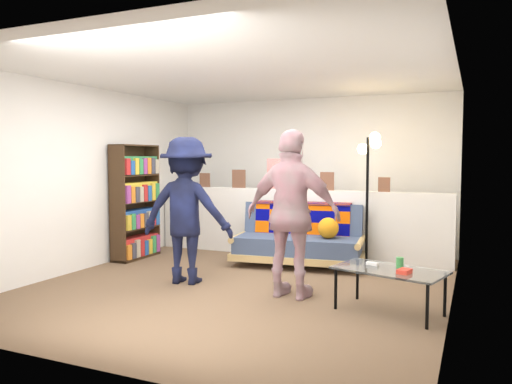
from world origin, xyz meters
TOP-DOWN VIEW (x-y plane):
  - ground at (0.00, 0.00)m, footprint 5.00×5.00m
  - room_shell at (0.00, 0.47)m, footprint 4.60×5.05m
  - half_wall_ledge at (0.00, 1.80)m, footprint 4.45×0.15m
  - ledge_decor at (-0.23, 1.78)m, footprint 2.97×0.02m
  - futon_sofa at (0.28, 1.26)m, footprint 1.83×1.03m
  - bookshelf at (-2.08, 0.76)m, footprint 0.28×0.83m
  - coffee_table at (1.73, -0.38)m, footprint 1.11×0.80m
  - floor_lamp at (1.14, 1.57)m, footprint 0.35×0.34m
  - person_left at (-0.64, -0.16)m, footprint 1.19×0.80m
  - person_right at (0.70, -0.25)m, footprint 1.06×0.50m

SIDE VIEW (x-z plane):
  - ground at x=0.00m, z-range 0.00..0.00m
  - futon_sofa at x=0.28m, z-range -0.03..0.72m
  - coffee_table at x=1.73m, z-range 0.13..0.65m
  - half_wall_ledge at x=0.00m, z-range 0.00..1.00m
  - bookshelf at x=-2.08m, z-range -0.06..1.60m
  - person_left at x=-0.64m, z-range 0.00..1.71m
  - person_right at x=0.70m, z-range 0.00..1.76m
  - ledge_decor at x=-0.23m, z-range 0.95..1.40m
  - floor_lamp at x=1.14m, z-range 0.38..2.19m
  - room_shell at x=0.00m, z-range 0.45..2.90m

